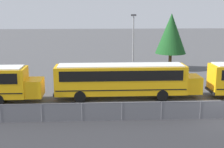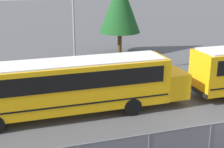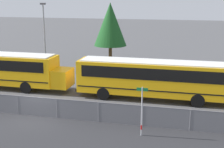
# 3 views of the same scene
# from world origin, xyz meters

# --- Properties ---
(school_bus_1) EXTENTS (13.97, 2.47, 3.32)m
(school_bus_1) POSITION_xyz_m (-7.06, 5.93, 1.99)
(school_bus_1) COLOR #EDA80F
(school_bus_1) RESTS_ON ground_plane
(light_pole) EXTENTS (0.60, 0.24, 7.81)m
(light_pole) POSITION_xyz_m (-5.36, 12.89, 4.29)
(light_pole) COLOR gray
(light_pole) RESTS_ON ground_plane
(tree_2) EXTENTS (4.22, 4.22, 7.78)m
(tree_2) POSITION_xyz_m (0.65, 19.56, 5.02)
(tree_2) COLOR #51381E
(tree_2) RESTS_ON ground_plane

